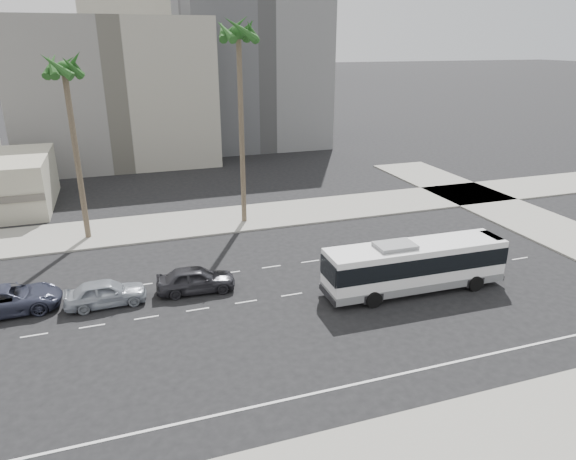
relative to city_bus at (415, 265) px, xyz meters
name	(u,v)px	position (x,y,z in m)	size (l,w,h in m)	color
ground	(335,288)	(-4.69, 1.86, -1.80)	(700.00, 700.00, 0.00)	black
sidewalk_north	(268,215)	(-4.69, 17.36, -1.72)	(120.00, 7.00, 0.15)	gray
sidewalk_south	(496,460)	(-4.69, -13.64, -1.72)	(120.00, 7.00, 0.15)	gray
midrise_beige_west	(115,92)	(-16.69, 46.86, 7.20)	(24.00, 18.00, 18.00)	gray
midrise_gray_center	(249,56)	(3.31, 53.86, 11.20)	(20.00, 20.00, 26.00)	#555658
highrise_far	(263,12)	(65.31, 261.86, 28.20)	(22.00, 22.00, 60.00)	#5B5D63
city_bus	(415,265)	(0.00, 0.00, 0.00)	(11.97, 2.92, 3.43)	white
car_a	(196,279)	(-13.37, 4.32, -0.95)	(4.99, 2.01, 1.70)	#2B2B30
car_b	(106,293)	(-18.87, 4.27, -0.98)	(4.81, 1.94, 1.64)	#959CA6
car_c	(8,299)	(-24.37, 5.20, -0.97)	(5.96, 2.75, 1.66)	#34374C
palm_near	(239,37)	(-7.18, 16.33, 13.68)	(5.08, 5.08, 17.09)	brown
palm_mid	(64,73)	(-20.28, 16.52, 11.24)	(4.69, 4.69, 14.49)	brown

